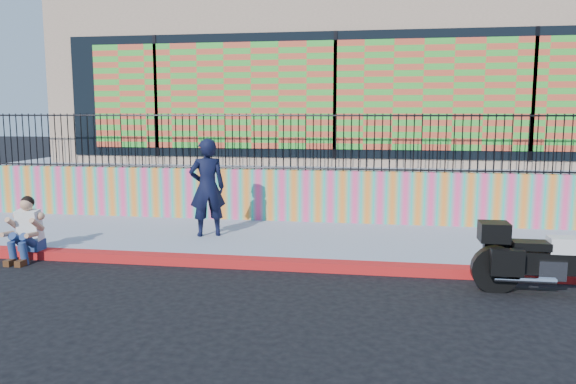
# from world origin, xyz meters

# --- Properties ---
(ground) EXTENTS (90.00, 90.00, 0.00)m
(ground) POSITION_xyz_m (0.00, 0.00, 0.00)
(ground) COLOR black
(ground) RESTS_ON ground
(red_curb) EXTENTS (16.00, 0.30, 0.15)m
(red_curb) POSITION_xyz_m (0.00, 0.00, 0.07)
(red_curb) COLOR red
(red_curb) RESTS_ON ground
(sidewalk) EXTENTS (16.00, 3.00, 0.15)m
(sidewalk) POSITION_xyz_m (0.00, 1.65, 0.07)
(sidewalk) COLOR #8E98AB
(sidewalk) RESTS_ON ground
(mural_wall) EXTENTS (16.00, 0.20, 1.10)m
(mural_wall) POSITION_xyz_m (0.00, 3.25, 0.70)
(mural_wall) COLOR #FA417F
(mural_wall) RESTS_ON sidewalk
(metal_fence) EXTENTS (15.80, 0.04, 1.20)m
(metal_fence) POSITION_xyz_m (0.00, 3.25, 1.85)
(metal_fence) COLOR black
(metal_fence) RESTS_ON mural_wall
(elevated_platform) EXTENTS (16.00, 10.00, 1.25)m
(elevated_platform) POSITION_xyz_m (0.00, 8.35, 0.62)
(elevated_platform) COLOR #8E98AB
(elevated_platform) RESTS_ON ground
(storefront_building) EXTENTS (14.00, 8.06, 4.00)m
(storefront_building) POSITION_xyz_m (0.00, 8.13, 3.25)
(storefront_building) COLOR tan
(storefront_building) RESTS_ON elevated_platform
(police_motorcycle) EXTENTS (2.10, 0.69, 1.31)m
(police_motorcycle) POSITION_xyz_m (3.35, -0.65, 0.55)
(police_motorcycle) COLOR black
(police_motorcycle) RESTS_ON ground
(police_officer) EXTENTS (0.79, 0.68, 1.85)m
(police_officer) POSITION_xyz_m (-2.18, 1.51, 1.07)
(police_officer) COLOR black
(police_officer) RESTS_ON sidewalk
(seated_man) EXTENTS (0.54, 0.71, 1.06)m
(seated_man) POSITION_xyz_m (-4.80, -0.25, 0.45)
(seated_man) COLOR navy
(seated_man) RESTS_ON ground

